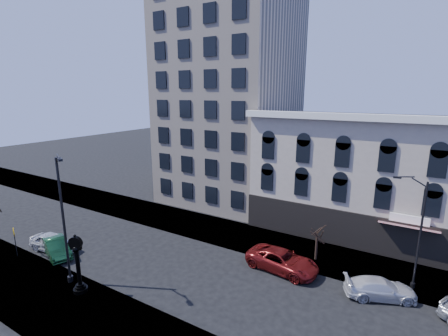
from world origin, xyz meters
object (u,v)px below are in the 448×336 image
Objects in this scene: car_near_a at (54,243)px; street_clock at (78,266)px; warning_sign at (14,236)px; car_near_b at (56,247)px; street_lamp_near at (61,187)px.

street_clock is at bearing -116.65° from car_near_a.
warning_sign is (-9.44, 0.40, -0.14)m from street_clock.
car_near_b is (0.99, -0.37, -0.04)m from car_near_a.
car_near_a is (-7.82, 2.83, -1.33)m from street_clock.
street_clock is 0.96× the size of car_near_b.
street_lamp_near reaches higher than car_near_b.
street_lamp_near is at bearing 152.33° from street_clock.
street_lamp_near is at bearing -118.93° from car_near_a.
street_clock reaches higher than car_near_a.
car_near_b is (2.61, 2.06, -1.23)m from warning_sign.
warning_sign is 3.15m from car_near_a.
street_lamp_near reaches higher than car_near_a.
street_clock reaches higher than warning_sign.
street_clock is at bearing 19.84° from street_lamp_near.
street_clock is at bearing 17.52° from warning_sign.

